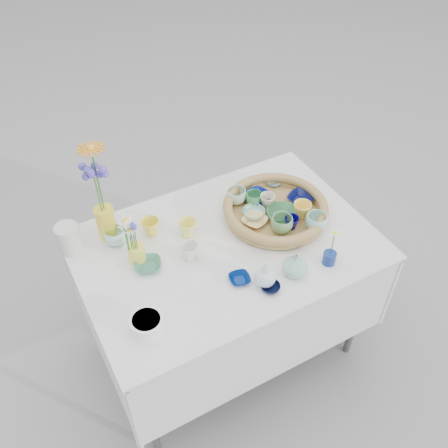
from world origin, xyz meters
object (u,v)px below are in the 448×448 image
tall_vase_yellow (106,222)px  display_table (226,343)px  wicker_tray (275,210)px  bud_vase_seafoam (295,265)px

tall_vase_yellow → display_table: bearing=-35.1°
wicker_tray → bud_vase_seafoam: (-0.12, -0.32, 0.01)m
wicker_tray → tall_vase_yellow: (-0.70, 0.25, 0.04)m
display_table → wicker_tray: 0.85m
wicker_tray → tall_vase_yellow: size_ratio=3.08×
display_table → wicker_tray: bearing=10.1°
bud_vase_seafoam → tall_vase_yellow: (-0.58, 0.57, 0.02)m
display_table → tall_vase_yellow: size_ratio=8.18×
display_table → tall_vase_yellow: tall_vase_yellow is taller
display_table → bud_vase_seafoam: bud_vase_seafoam is taller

